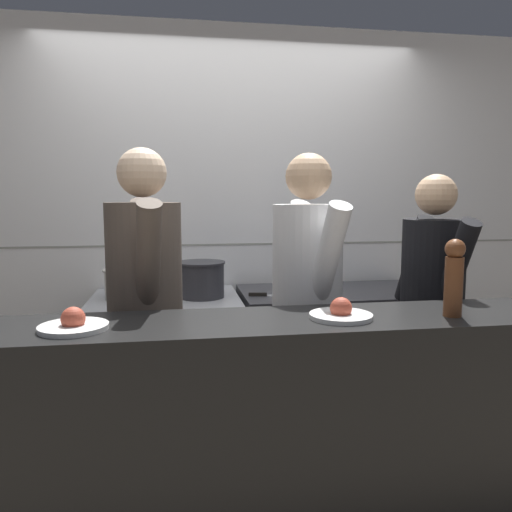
% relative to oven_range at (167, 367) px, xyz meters
% --- Properties ---
extents(wall_back_tiled, '(8.00, 0.06, 2.60)m').
position_rel_oven_range_xyz_m(wall_back_tiled, '(0.45, 0.40, 0.86)').
color(wall_back_tiled, white).
rests_on(wall_back_tiled, ground_plane).
extents(oven_range, '(0.89, 0.71, 0.87)m').
position_rel_oven_range_xyz_m(oven_range, '(0.00, 0.00, 0.00)').
color(oven_range, '#232326').
rests_on(oven_range, ground_plane).
extents(prep_counter, '(1.21, 0.65, 0.88)m').
position_rel_oven_range_xyz_m(prep_counter, '(1.07, -0.00, 0.00)').
color(prep_counter, '#38383D').
rests_on(prep_counter, ground_plane).
extents(pass_counter, '(2.85, 0.45, 1.01)m').
position_rel_oven_range_xyz_m(pass_counter, '(0.63, -1.16, 0.06)').
color(pass_counter, black).
rests_on(pass_counter, ground_plane).
extents(stock_pot, '(0.34, 0.34, 0.18)m').
position_rel_oven_range_xyz_m(stock_pot, '(-0.19, 0.01, 0.53)').
color(stock_pot, beige).
rests_on(stock_pot, oven_range).
extents(sauce_pot, '(0.29, 0.29, 0.22)m').
position_rel_oven_range_xyz_m(sauce_pot, '(0.22, -0.02, 0.55)').
color(sauce_pot, '#2D2D33').
rests_on(sauce_pot, oven_range).
extents(chefs_knife, '(0.37, 0.10, 0.02)m').
position_rel_oven_range_xyz_m(chefs_knife, '(0.65, -0.11, 0.45)').
color(chefs_knife, '#B7BABF').
rests_on(chefs_knife, prep_counter).
extents(plated_dish_main, '(0.24, 0.24, 0.08)m').
position_rel_oven_range_xyz_m(plated_dish_main, '(-0.29, -1.20, 0.59)').
color(plated_dish_main, white).
rests_on(plated_dish_main, pass_counter).
extents(plated_dish_appetiser, '(0.24, 0.24, 0.09)m').
position_rel_oven_range_xyz_m(plated_dish_appetiser, '(0.70, -1.19, 0.59)').
color(plated_dish_appetiser, white).
rests_on(plated_dish_appetiser, pass_counter).
extents(pepper_mill, '(0.08, 0.08, 0.30)m').
position_rel_oven_range_xyz_m(pepper_mill, '(1.14, -1.23, 0.73)').
color(pepper_mill, brown).
rests_on(pepper_mill, pass_counter).
extents(chef_head_cook, '(0.39, 0.74, 1.69)m').
position_rel_oven_range_xyz_m(chef_head_cook, '(-0.07, -0.67, 0.51)').
color(chef_head_cook, black).
rests_on(chef_head_cook, ground_plane).
extents(chef_sous, '(0.40, 0.74, 1.68)m').
position_rel_oven_range_xyz_m(chef_sous, '(0.70, -0.66, 0.50)').
color(chef_sous, black).
rests_on(chef_sous, ground_plane).
extents(chef_line, '(0.34, 0.69, 1.59)m').
position_rel_oven_range_xyz_m(chef_line, '(1.40, -0.60, 0.45)').
color(chef_line, black).
rests_on(chef_line, ground_plane).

